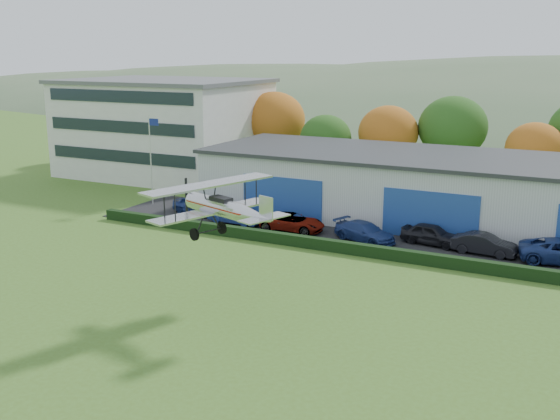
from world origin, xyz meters
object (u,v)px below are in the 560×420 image
at_px(car_3, 365,232).
at_px(flagpole, 151,152).
at_px(car_1, 235,214).
at_px(biplane, 222,206).
at_px(car_0, 195,205).
at_px(car_2, 292,222).
at_px(hangar, 449,189).
at_px(office_block, 165,127).
at_px(car_4, 432,234).
at_px(car_5, 484,244).

bearing_deg(car_3, flagpole, 102.82).
xyz_separation_m(car_1, biplane, (8.56, -15.62, 4.94)).
distance_m(car_0, biplane, 21.98).
bearing_deg(car_2, car_3, -95.00).
xyz_separation_m(hangar, car_1, (-14.88, -8.56, -1.86)).
distance_m(car_0, car_3, 15.56).
height_order(car_1, car_3, car_1).
bearing_deg(flagpole, hangar, 13.51).
bearing_deg(flagpole, office_block, 121.97).
xyz_separation_m(office_block, car_2, (23.12, -15.52, -4.47)).
relative_size(office_block, car_4, 4.74).
xyz_separation_m(office_block, car_3, (28.99, -15.65, -4.47)).
bearing_deg(car_0, hangar, -59.79).
distance_m(flagpole, biplane, 26.02).
relative_size(hangar, car_0, 9.64).
xyz_separation_m(hangar, car_4, (0.50, -7.23, -1.87)).
bearing_deg(biplane, car_2, 121.88).
height_order(car_0, biplane, biplane).
bearing_deg(car_3, hangar, -4.87).
bearing_deg(car_2, biplane, -170.99).
xyz_separation_m(flagpole, car_4, (25.38, -1.25, -3.99)).
xyz_separation_m(car_2, biplane, (3.56, -15.68, 4.99)).
height_order(hangar, flagpole, flagpole).
height_order(office_block, car_0, office_block).
relative_size(car_1, biplane, 0.58).
relative_size(hangar, office_block, 1.97).
relative_size(flagpole, car_4, 1.84).
height_order(car_5, biplane, biplane).
bearing_deg(office_block, car_3, -28.35).
bearing_deg(car_2, hangar, -53.07).
bearing_deg(car_5, car_4, 83.89).
xyz_separation_m(car_3, car_4, (4.50, 1.39, 0.04)).
bearing_deg(car_5, flagpole, 90.53).
bearing_deg(flagpole, car_5, -3.82).
relative_size(hangar, flagpole, 5.08).
distance_m(office_block, car_5, 40.39).
relative_size(car_0, biplane, 0.54).
distance_m(office_block, car_4, 36.67).
bearing_deg(flagpole, car_2, -9.54).
height_order(flagpole, car_3, flagpole).
xyz_separation_m(car_2, car_3, (5.87, -0.13, 0.01)).
height_order(car_3, car_4, car_4).
height_order(office_block, car_3, office_block).
distance_m(hangar, car_2, 13.17).
height_order(office_block, flagpole, office_block).
height_order(car_1, car_4, car_1).
bearing_deg(biplane, flagpole, 154.66).
bearing_deg(car_5, hangar, 32.60).
distance_m(hangar, biplane, 25.18).
bearing_deg(office_block, car_4, -23.05).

